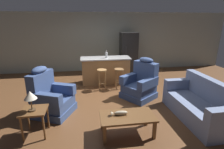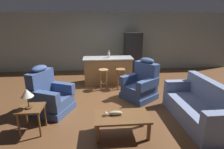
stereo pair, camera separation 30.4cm
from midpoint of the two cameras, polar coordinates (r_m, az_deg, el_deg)
The scene contains 14 objects.
ground_plane at distance 5.40m, azimuth 1.30°, elevation -7.33°, with size 12.00×12.00×0.00m.
back_wall at distance 8.08m, azimuth -1.10°, elevation 10.51°, with size 12.00×0.05×2.60m.
coffee_table at distance 3.63m, azimuth 5.77°, elevation -14.07°, with size 1.10×0.60×0.42m.
fish_figurine at distance 3.59m, azimuth 3.08°, elevation -12.57°, with size 0.34×0.10×0.10m.
couch at distance 4.59m, azimuth 28.41°, elevation -9.48°, with size 0.86×1.91×0.94m.
recliner_near_lamp at distance 4.65m, azimuth -17.95°, elevation -6.71°, with size 1.11×1.11×1.20m.
recliner_near_island at distance 5.29m, azimuth 11.09°, elevation -3.24°, with size 1.17×1.17×1.20m.
end_table at distance 3.93m, azimuth -22.83°, elevation -11.17°, with size 0.48×0.48×0.56m.
table_lamp at distance 3.75m, azimuth -23.95°, elevation -5.85°, with size 0.24×0.24×0.41m.
kitchen_island at distance 6.50m, azimuth 0.03°, elevation 1.46°, with size 1.80×0.70×0.95m.
bar_stool_left at distance 5.88m, azimuth -1.33°, elevation -0.30°, with size 0.32×0.32×0.68m.
bar_stool_right at distance 5.95m, azimuth 4.24°, elevation -0.15°, with size 0.32×0.32×0.68m.
refrigerator at distance 7.74m, azimuth 7.84°, elevation 6.92°, with size 0.70×0.69×1.76m.
bottle_tall_green at distance 6.35m, azimuth 0.36°, elevation 6.44°, with size 0.08×0.08×0.28m.
Camera 2 is at (-0.40, -4.90, 2.24)m, focal length 28.00 mm.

